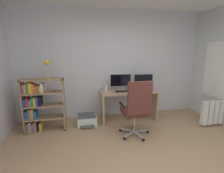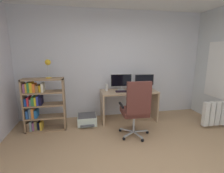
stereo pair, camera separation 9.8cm
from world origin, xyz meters
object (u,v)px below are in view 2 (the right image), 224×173
object	(u,v)px
computer_mouse	(135,91)
desktop_speaker	(106,88)
office_chair	(136,108)
desk_lamp	(48,64)
bookshelf	(40,105)
radiator	(222,113)
keyboard	(123,91)
desk	(129,99)
monitor_main	(121,81)
monitor_secondary	(144,81)
printer	(87,120)

from	to	relation	value
computer_mouse	desktop_speaker	size ratio (longest dim) A/B	0.59
computer_mouse	office_chair	bearing A→B (deg)	-113.02
desk_lamp	bookshelf	bearing A→B (deg)	179.87
office_chair	radiator	distance (m)	2.09
keyboard	desk_lamp	distance (m)	1.75
office_chair	desk_lamp	size ratio (longest dim) A/B	3.00
office_chair	desk_lamp	xyz separation A→B (m)	(-1.66, 0.70, 0.80)
office_chair	bookshelf	world-z (taller)	office_chair
desktop_speaker	desk_lamp	xyz separation A→B (m)	(-1.24, -0.26, 0.60)
keyboard	desktop_speaker	size ratio (longest dim) A/B	2.00
computer_mouse	desk	bearing A→B (deg)	135.06
desktop_speaker	office_chair	xyz separation A→B (m)	(0.42, -0.96, -0.20)
desktop_speaker	office_chair	size ratio (longest dim) A/B	0.15
computer_mouse	radiator	bearing A→B (deg)	-27.11
monitor_main	monitor_secondary	xyz separation A→B (m)	(0.60, 0.00, -0.02)
desktop_speaker	bookshelf	size ratio (longest dim) A/B	0.15
desktop_speaker	monitor_main	bearing A→B (deg)	7.26
desk_lamp	radiator	world-z (taller)	desk_lamp
desk	desk_lamp	bearing A→B (deg)	-174.19
bookshelf	printer	distance (m)	1.08
desk	radiator	bearing A→B (deg)	-21.69
office_chair	radiator	world-z (taller)	office_chair
monitor_secondary	computer_mouse	distance (m)	0.44
desktop_speaker	office_chair	world-z (taller)	office_chair
desktop_speaker	radiator	bearing A→B (deg)	-19.02
radiator	bookshelf	bearing A→B (deg)	171.45
monitor_secondary	keyboard	distance (m)	0.67
desktop_speaker	desk_lamp	bearing A→B (deg)	-168.07
radiator	printer	bearing A→B (deg)	166.85
desk	printer	world-z (taller)	desk
desktop_speaker	computer_mouse	bearing A→B (deg)	-14.83
monitor_main	office_chair	xyz separation A→B (m)	(0.05, -1.01, -0.35)
desktop_speaker	monitor_secondary	bearing A→B (deg)	2.79
desk	keyboard	size ratio (longest dim) A/B	3.96
desktop_speaker	desk_lamp	distance (m)	1.40
computer_mouse	desktop_speaker	distance (m)	0.68
bookshelf	radiator	world-z (taller)	bookshelf
monitor_main	bookshelf	distance (m)	1.91
monitor_secondary	desktop_speaker	size ratio (longest dim) A/B	2.78
computer_mouse	bookshelf	xyz separation A→B (m)	(-2.12, -0.09, -0.19)
printer	monitor_main	bearing A→B (deg)	13.55
monitor_secondary	printer	bearing A→B (deg)	-171.91
desk	desktop_speaker	distance (m)	0.62
monitor_main	desk_lamp	bearing A→B (deg)	-169.13
desk_lamp	desk	bearing A→B (deg)	5.81
monitor_main	keyboard	size ratio (longest dim) A/B	1.60
desk_lamp	printer	bearing A→B (deg)	7.71
computer_mouse	radiator	xyz separation A→B (m)	(1.83, -0.68, -0.43)
desk_lamp	desktop_speaker	bearing A→B (deg)	11.93
monitor_main	radiator	bearing A→B (deg)	-23.18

